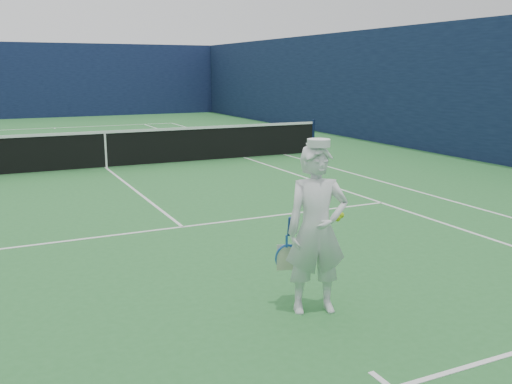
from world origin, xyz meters
TOP-DOWN VIEW (x-y plane):
  - ground at (0.00, 0.00)m, footprint 80.00×80.00m
  - court_markings at (0.00, 0.00)m, footprint 11.03×23.83m
  - windscreen_fence at (0.00, 0.00)m, footprint 20.12×36.12m
  - tennis_net at (0.00, 0.00)m, footprint 12.88×0.09m
  - tennis_player at (0.24, -10.25)m, footprint 0.76×0.66m

SIDE VIEW (x-z plane):
  - ground at x=0.00m, z-range 0.00..0.00m
  - court_markings at x=0.00m, z-range 0.00..0.01m
  - tennis_net at x=0.00m, z-range 0.02..1.09m
  - tennis_player at x=0.24m, z-range -0.02..1.86m
  - windscreen_fence at x=0.00m, z-range 0.00..4.00m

